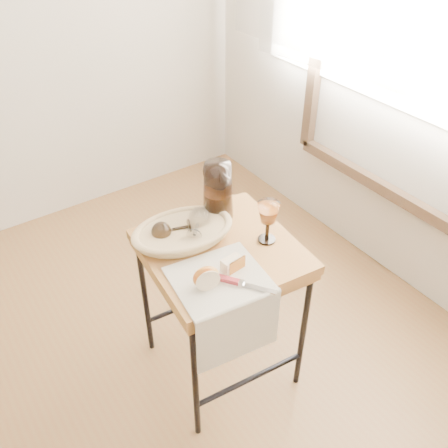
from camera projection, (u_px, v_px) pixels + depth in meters
curtain at (411, 46)px, 2.06m from camera, size 0.02×1.00×2.20m
side_table at (221, 311)px, 2.02m from camera, size 0.59×0.59×0.69m
tea_towel at (219, 279)px, 1.67m from camera, size 0.35×0.32×0.01m
bread_basket at (183, 233)px, 1.83m from camera, size 0.38×0.29×0.05m
goblet_lying_a at (173, 229)px, 1.82m from camera, size 0.14×0.11×0.08m
goblet_lying_b at (197, 225)px, 1.83m from camera, size 0.16×0.16×0.09m
pitcher at (218, 190)px, 1.90m from camera, size 0.22×0.28×0.28m
wine_goblet at (268, 222)px, 1.79m from camera, size 0.11×0.11×0.17m
apple_half at (206, 277)px, 1.62m from camera, size 0.10×0.07×0.08m
apple_wedge at (231, 264)px, 1.69m from camera, size 0.08×0.05×0.05m
table_knife at (243, 284)px, 1.64m from camera, size 0.14×0.18×0.02m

